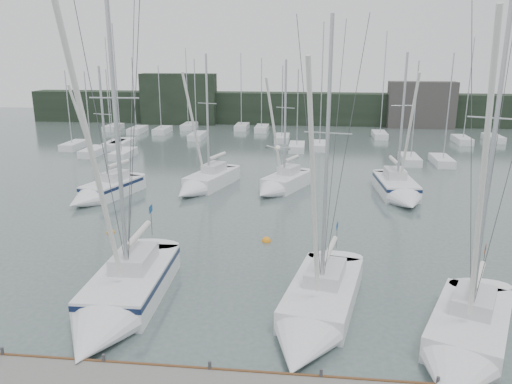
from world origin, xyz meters
TOP-DOWN VIEW (x-y plane):
  - ground at (0.00, 0.00)m, footprint 160.00×160.00m
  - far_treeline at (0.00, 62.00)m, footprint 90.00×4.00m
  - far_building_left at (-20.00, 60.00)m, footprint 12.00×3.00m
  - far_building_right at (18.00, 60.00)m, footprint 10.00×3.00m
  - mast_forest at (-5.77, 44.20)m, footprint 57.86×26.32m
  - sailboat_near_left at (-7.02, 0.06)m, footprint 3.36×10.36m
  - sailboat_near_center at (1.75, -0.05)m, footprint 4.76×10.07m
  - sailboat_near_right at (7.49, -1.76)m, footprint 5.90×8.79m
  - sailboat_mid_a at (-15.18, 17.35)m, footprint 4.61×7.89m
  - sailboat_mid_b at (-7.71, 20.96)m, footprint 4.89×8.68m
  - sailboat_mid_c at (-1.18, 21.20)m, footprint 5.05×7.32m
  - sailboat_mid_d at (8.62, 20.20)m, footprint 3.36×8.53m
  - buoy_a at (-1.20, 9.69)m, footprint 0.58×0.58m
  - buoy_c at (-11.49, 10.05)m, footprint 0.54×0.54m
  - seagull at (0.10, 0.03)m, footprint 0.95×0.45m

SIDE VIEW (x-z plane):
  - ground at x=0.00m, z-range 0.00..0.00m
  - buoy_a at x=-1.20m, z-range -0.29..0.29m
  - buoy_c at x=-11.49m, z-range -0.27..0.27m
  - mast_forest at x=-5.77m, z-range -6.91..7.84m
  - sailboat_near_center at x=1.75m, z-range -6.48..7.49m
  - sailboat_near_right at x=7.49m, z-range -7.21..8.30m
  - sailboat_mid_b at x=-7.71m, z-range -5.47..6.62m
  - sailboat_mid_c at x=-1.18m, z-range -5.21..6.37m
  - sailboat_mid_a at x=-15.18m, z-range -5.00..6.20m
  - sailboat_mid_d at x=8.62m, z-range -5.52..6.77m
  - sailboat_near_left at x=-7.02m, z-range -7.43..8.72m
  - far_treeline at x=0.00m, z-range 0.00..5.00m
  - far_building_right at x=18.00m, z-range 0.00..7.00m
  - far_building_left at x=-20.00m, z-range 0.00..8.00m
  - seagull at x=0.10m, z-range 7.71..7.90m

